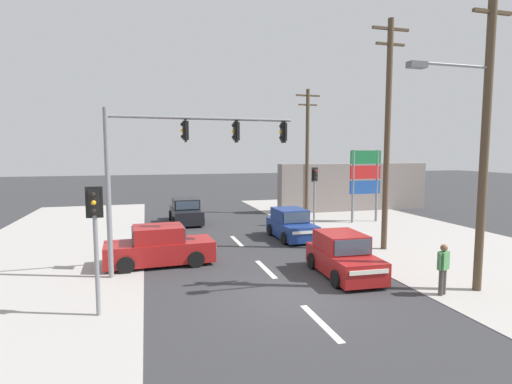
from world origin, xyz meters
The scene contains 19 objects.
ground_plane centered at (0.00, 0.00, 0.00)m, with size 140.00×140.00×0.00m, color #303033.
lane_dash_near centered at (0.00, -2.00, 0.00)m, with size 0.20×2.40×0.01m, color silver.
lane_dash_mid centered at (0.00, 3.00, 0.00)m, with size 0.20×2.40×0.01m, color silver.
lane_dash_far centered at (0.00, 8.00, 0.00)m, with size 0.20×2.40×0.01m, color silver.
kerb_right_verge centered at (9.00, 2.00, 0.01)m, with size 10.00×44.00×0.02m, color #A39E99.
kerb_left_verge centered at (-8.50, 4.00, 0.01)m, with size 8.00×40.00×0.02m, color #A39E99.
utility_pole_foreground_right centered at (5.77, -1.11, 5.26)m, with size 3.78×0.29×9.79m.
utility_pole_midground_right centered at (6.16, 4.54, 5.39)m, with size 1.80×0.26×10.28m.
utility_pole_background_right centered at (6.92, 15.53, 4.69)m, with size 1.80×0.26×8.91m.
traffic_signal_mast centered at (-3.24, 3.50, 4.35)m, with size 6.89×0.54×6.00m.
pedestal_signal_left_kerb centered at (-5.68, 0.02, 2.42)m, with size 0.44×0.29×3.56m.
pedestal_signal_far_median centered at (5.39, 10.70, 2.42)m, with size 0.44×0.31×3.56m.
shopping_plaza_sign centered at (9.07, 11.17, 2.98)m, with size 2.10×0.16×4.60m.
shopfront_wall_far centered at (11.00, 16.00, 1.80)m, with size 12.00×1.00×3.60m, color gray.
sedan_oncoming_near centered at (-3.89, 4.73, 0.70)m, with size 4.31×2.05×1.56m.
hatchback_crossing_left centered at (2.86, 7.90, 0.70)m, with size 1.82×3.66×1.53m.
hatchback_oncoming_mid centered at (2.49, 1.52, 0.70)m, with size 1.90×3.70×1.53m.
sedan_receding_far centered at (-1.95, 13.96, 0.70)m, with size 1.94×4.27×1.56m.
pedestrian_at_kerb centered at (4.50, -1.17, 0.93)m, with size 0.52×0.34×1.63m.
Camera 1 is at (-4.34, -11.28, 4.47)m, focal length 28.00 mm.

